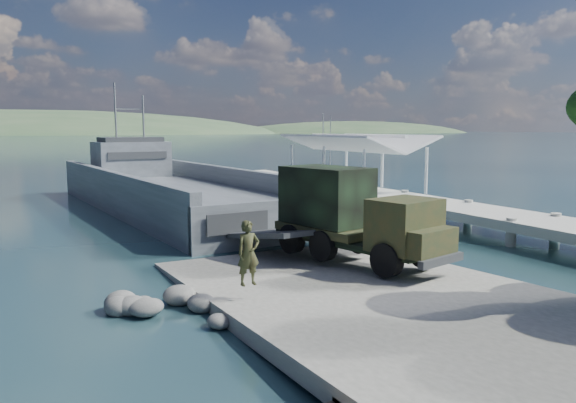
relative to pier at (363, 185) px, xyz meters
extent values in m
plane|color=#1B3B42|center=(-13.00, -18.77, -1.60)|extent=(1400.00, 1400.00, 0.00)
cube|color=slate|center=(-13.00, -19.77, -1.35)|extent=(10.00, 18.00, 0.50)
cube|color=beige|center=(0.00, -0.77, -0.60)|extent=(4.00, 44.00, 0.50)
cube|color=#4A5057|center=(-12.81, 5.07, -1.16)|extent=(10.83, 29.69, 2.43)
cube|color=#4A5057|center=(-16.88, 4.78, 0.63)|extent=(2.69, 29.10, 1.26)
cube|color=#4A5057|center=(-8.74, 5.37, 0.63)|extent=(2.69, 29.10, 1.26)
cube|color=#4A5057|center=(-11.76, -9.36, -0.63)|extent=(8.74, 1.02, 2.52)
cube|color=#4A5057|center=(-13.51, 14.76, 1.51)|extent=(6.09, 4.30, 2.91)
cube|color=#303336|center=(-13.51, 14.76, 3.16)|extent=(5.07, 3.45, 0.39)
cylinder|color=gray|center=(-14.68, 14.67, 5.39)|extent=(0.16, 0.16, 4.85)
cylinder|color=gray|center=(-12.35, 14.84, 4.91)|extent=(0.16, 0.16, 3.88)
cylinder|color=black|center=(-11.65, -18.12, -0.49)|extent=(0.69, 1.28, 1.22)
cylinder|color=black|center=(-9.55, -17.63, -0.49)|extent=(0.69, 1.28, 1.22)
cylinder|color=black|center=(-12.38, -15.02, -0.49)|extent=(0.69, 1.28, 1.22)
cylinder|color=black|center=(-10.27, -14.52, -0.49)|extent=(0.69, 1.28, 1.22)
cylinder|color=black|center=(-12.80, -13.19, -0.49)|extent=(0.69, 1.28, 1.22)
cylinder|color=black|center=(-10.70, -12.70, -0.49)|extent=(0.69, 1.28, 1.22)
cube|color=black|center=(-11.20, -15.32, -0.35)|extent=(3.63, 7.42, 0.23)
cube|color=#26331C|center=(-10.62, -17.79, 0.64)|extent=(2.71, 2.36, 1.88)
cube|color=#26331C|center=(-10.37, -18.88, 0.17)|extent=(2.29, 1.31, 0.94)
cube|color=#26331C|center=(-11.50, -14.04, -0.02)|extent=(3.27, 4.74, 0.33)
cube|color=black|center=(-11.54, -13.86, 1.34)|extent=(3.00, 3.99, 2.35)
cube|color=#303336|center=(-10.26, -19.34, -0.40)|extent=(2.34, 0.76, 0.28)
imported|color=#26331C|center=(-16.88, -18.06, -0.09)|extent=(0.75, 0.50, 2.01)
cube|color=white|center=(3.15, 11.01, -1.33)|extent=(2.45, 6.12, 0.97)
cube|color=white|center=(3.28, 9.94, -0.68)|extent=(1.72, 1.90, 0.65)
cylinder|color=gray|center=(3.15, 11.01, 2.19)|extent=(0.11, 0.11, 6.50)
cube|color=white|center=(8.00, 17.60, -1.33)|extent=(3.08, 6.13, 0.96)
cube|color=white|center=(8.25, 16.56, -0.69)|extent=(1.87, 2.02, 0.64)
cylinder|color=gray|center=(8.00, 17.60, 2.15)|extent=(0.11, 0.11, 6.42)
camera|label=1|loc=(-23.54, -33.59, 4.09)|focal=35.00mm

